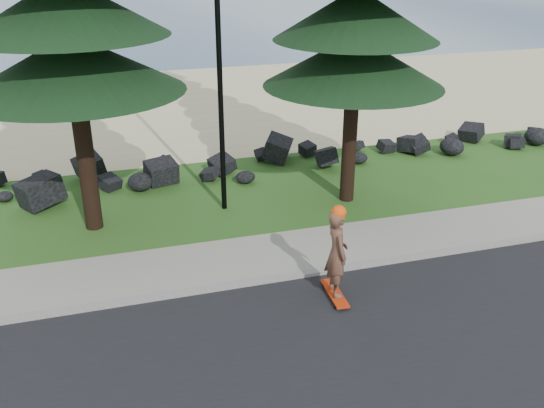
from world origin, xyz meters
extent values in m
plane|color=#26581B|center=(0.00, 0.00, 0.00)|extent=(160.00, 160.00, 0.00)
cube|color=black|center=(0.00, -4.50, 0.01)|extent=(160.00, 7.00, 0.02)
cube|color=gray|center=(0.00, -0.90, 0.05)|extent=(160.00, 0.20, 0.10)
cube|color=gray|center=(0.00, 0.20, 0.04)|extent=(160.00, 2.00, 0.08)
cube|color=beige|center=(0.00, 14.50, 0.01)|extent=(160.00, 15.00, 0.01)
cube|color=#3F5D78|center=(0.00, 51.00, 0.00)|extent=(160.00, 58.00, 0.01)
cylinder|color=black|center=(0.00, 3.20, 4.00)|extent=(0.14, 0.14, 8.00)
cube|color=red|center=(1.25, -1.90, 0.11)|extent=(0.34, 1.15, 0.04)
imported|color=brown|center=(1.25, -1.90, 1.07)|extent=(0.49, 0.71, 1.89)
sphere|color=#F24A0D|center=(1.25, -1.90, 1.98)|extent=(0.30, 0.30, 0.30)
camera|label=1|loc=(-3.09, -11.88, 7.03)|focal=40.00mm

